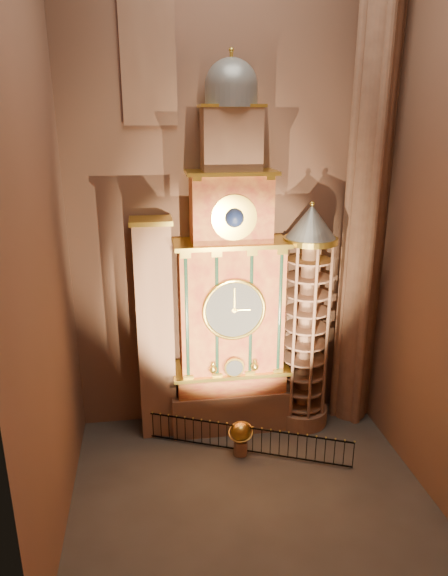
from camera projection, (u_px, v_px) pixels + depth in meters
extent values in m
plane|color=#383330|center=(250.00, 493.00, 20.44)|extent=(14.00, 14.00, 0.00)
plane|color=brown|center=(227.00, 194.00, 22.60)|extent=(22.00, 0.00, 22.00)
plane|color=brown|center=(35.00, 226.00, 15.98)|extent=(0.00, 22.00, 22.00)
cube|color=#8C634C|center=(230.00, 405.00, 24.81)|extent=(5.60, 2.20, 2.00)
cube|color=maroon|center=(230.00, 377.00, 24.34)|extent=(5.00, 2.00, 1.00)
cube|color=gold|center=(230.00, 367.00, 24.12)|extent=(5.40, 2.30, 0.18)
cube|color=maroon|center=(230.00, 308.00, 23.24)|extent=(4.60, 2.00, 6.00)
cylinder|color=black|center=(187.00, 318.00, 22.14)|extent=(0.32, 0.32, 5.60)
cylinder|color=black|center=(216.00, 316.00, 22.33)|extent=(0.32, 0.32, 5.60)
cylinder|color=black|center=(250.00, 314.00, 22.54)|extent=(0.32, 0.32, 5.60)
cylinder|color=black|center=(279.00, 312.00, 22.72)|extent=(0.32, 0.32, 5.60)
cube|color=gold|center=(231.00, 243.00, 22.23)|extent=(5.00, 2.25, 0.18)
cylinder|color=#2D3033|center=(234.00, 310.00, 22.20)|extent=(2.60, 0.12, 2.60)
torus|color=gold|center=(234.00, 310.00, 22.15)|extent=(2.80, 0.16, 2.80)
cylinder|color=gold|center=(234.00, 367.00, 22.91)|extent=(0.90, 0.10, 0.90)
sphere|color=gold|center=(213.00, 369.00, 22.83)|extent=(0.36, 0.36, 0.36)
sphere|color=gold|center=(255.00, 366.00, 23.10)|extent=(0.36, 0.36, 0.36)
cube|color=maroon|center=(231.00, 209.00, 21.82)|extent=(3.40, 1.80, 3.00)
sphere|color=#0B1638|center=(234.00, 218.00, 21.03)|extent=(0.80, 0.80, 0.80)
cube|color=gold|center=(231.00, 172.00, 21.29)|extent=(3.80, 2.00, 0.15)
cube|color=#8C634C|center=(231.00, 141.00, 20.94)|extent=(2.40, 1.60, 2.60)
sphere|color=slate|center=(231.00, 86.00, 20.28)|extent=(2.10, 2.10, 2.10)
cylinder|color=gold|center=(231.00, 61.00, 20.00)|extent=(0.14, 0.14, 0.80)
cube|color=#8C634C|center=(156.00, 333.00, 23.07)|extent=(1.60, 1.40, 10.00)
cube|color=gold|center=(158.00, 377.00, 23.31)|extent=(1.35, 0.10, 2.10)
cube|color=#512B15|center=(158.00, 378.00, 23.25)|extent=(1.05, 0.04, 1.75)
cube|color=gold|center=(155.00, 324.00, 22.49)|extent=(1.35, 0.10, 2.10)
cube|color=#512B15|center=(155.00, 325.00, 22.43)|extent=(1.05, 0.04, 1.75)
cube|color=gold|center=(153.00, 267.00, 21.67)|extent=(1.35, 0.10, 2.10)
cube|color=#512B15|center=(153.00, 268.00, 21.61)|extent=(1.05, 0.04, 1.75)
cube|color=gold|center=(151.00, 221.00, 21.47)|extent=(1.80, 1.60, 0.20)
cylinder|color=#8C634C|center=(301.00, 413.00, 25.22)|extent=(2.50, 2.50, 0.80)
cylinder|color=#8C634C|center=(306.00, 329.00, 23.80)|extent=(0.70, 0.70, 8.20)
cylinder|color=gold|center=(310.00, 240.00, 22.48)|extent=(2.40, 2.40, 0.25)
cone|color=slate|center=(311.00, 222.00, 22.23)|extent=(2.30, 2.30, 1.50)
sphere|color=gold|center=(312.00, 204.00, 21.98)|extent=(0.20, 0.20, 0.20)
cylinder|color=#8C634C|center=(368.00, 194.00, 22.54)|extent=(1.60, 1.60, 22.00)
cylinder|color=#8C634C|center=(385.00, 194.00, 22.65)|extent=(0.44, 0.44, 22.00)
cylinder|color=#8C634C|center=(350.00, 195.00, 22.42)|extent=(0.44, 0.44, 22.00)
cylinder|color=#8C634C|center=(360.00, 192.00, 23.29)|extent=(0.44, 0.44, 22.00)
cylinder|color=#8C634C|center=(375.00, 197.00, 21.78)|extent=(0.44, 0.44, 22.00)
cube|color=navy|center=(148.00, 57.00, 20.36)|extent=(2.00, 0.10, 5.00)
cube|color=#8C634C|center=(148.00, 57.00, 20.31)|extent=(2.20, 0.06, 5.20)
cylinder|color=#8C634C|center=(241.00, 447.00, 22.68)|extent=(0.60, 0.60, 0.70)
sphere|color=#BA8B34|center=(241.00, 432.00, 22.43)|extent=(0.89, 0.89, 0.89)
torus|color=#BA8B34|center=(241.00, 432.00, 22.43)|extent=(1.42, 1.39, 0.48)
cube|color=black|center=(244.00, 427.00, 22.50)|extent=(8.69, 3.73, 0.06)
cube|color=black|center=(244.00, 450.00, 22.87)|extent=(8.69, 3.73, 0.06)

